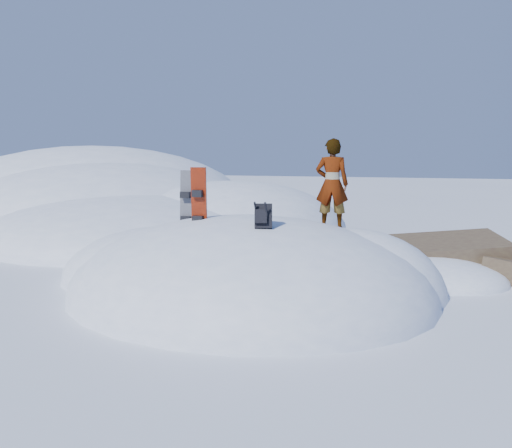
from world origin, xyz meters
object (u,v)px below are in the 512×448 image
(snowboard_dark, at_px, (187,210))
(backpack, at_px, (263,217))
(snowboard_red, at_px, (199,209))
(person, at_px, (332,184))

(snowboard_dark, height_order, backpack, snowboard_dark)
(snowboard_red, height_order, person, person)
(backpack, relative_size, person, 0.28)
(snowboard_red, bearing_deg, person, 25.81)
(snowboard_red, xyz_separation_m, snowboard_dark, (-0.64, 0.71, -0.10))
(snowboard_dark, bearing_deg, person, 9.36)
(snowboard_red, height_order, backpack, snowboard_red)
(snowboard_red, relative_size, snowboard_dark, 0.97)
(backpack, distance_m, person, 2.06)
(snowboard_red, distance_m, snowboard_dark, 0.96)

